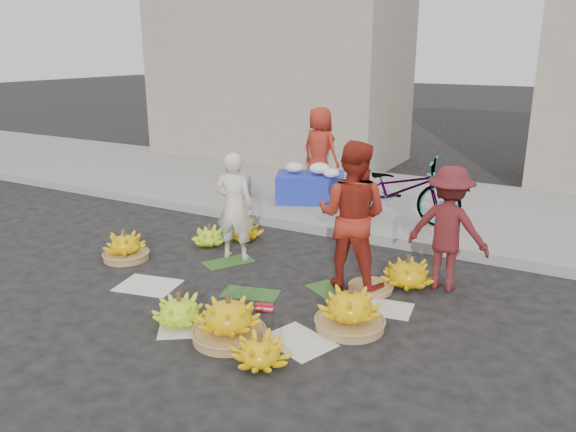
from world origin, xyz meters
The scene contains 23 objects.
ground centered at (0.00, 0.00, 0.00)m, with size 80.00×80.00×0.00m, color black.
curb centered at (0.00, 2.20, 0.07)m, with size 40.00×0.25×0.15m, color gray.
sidewalk centered at (0.00, 4.30, 0.06)m, with size 40.00×4.00×0.12m, color gray.
building_left centered at (-4.00, 7.20, 2.00)m, with size 6.00×3.00×4.00m, color gray.
newspaper_scatter centered at (0.00, -0.80, 0.00)m, with size 3.20×1.80×0.00m, color silver, non-canonical shape.
banana_leaves centered at (-0.10, 0.20, 0.00)m, with size 2.00×1.00×0.00m, color #224C19, non-canonical shape.
banana_bunch_0 centered at (-2.16, -0.08, 0.18)m, with size 0.59×0.59×0.42m.
banana_bunch_1 centered at (-0.33, -1.18, 0.15)m, with size 0.58×0.58×0.35m.
banana_bunch_2 centered at (0.29, -1.18, 0.21)m, with size 0.77×0.77×0.48m.
banana_bunch_3 centered at (0.79, -1.43, 0.14)m, with size 0.55×0.55×0.32m.
banana_bunch_4 centered at (1.22, -0.40, 0.21)m, with size 0.70×0.70×0.47m.
banana_bunch_5 centered at (1.41, 0.90, 0.17)m, with size 0.71×0.71×0.39m.
banana_bunch_6 centered at (-1.52, 0.93, 0.13)m, with size 0.56×0.56×0.31m.
banana_bunch_7 centered at (-1.22, 1.39, 0.14)m, with size 0.61×0.61×0.32m.
basket_spare centered at (1.08, 0.57, 0.03)m, with size 0.51×0.51×0.06m, color olive.
incense_stack centered at (0.28, -0.51, 0.05)m, with size 0.19×0.06×0.08m, color red.
vendor_cream centered at (-0.91, 0.69, 0.72)m, with size 0.53×0.35×1.44m, color beige.
vendor_red centered at (0.81, 0.57, 0.87)m, with size 0.85×0.66×1.75m, color #AB2C1A.
man_striped centered at (1.80, 1.07, 0.73)m, with size 0.95×0.54×1.46m, color maroon.
flower_table centered at (-1.15, 3.39, 0.40)m, with size 1.37×1.15×0.68m.
grey_bucket centered at (-2.42, 3.12, 0.31)m, with size 0.34×0.34×0.38m, color gray.
flower_vendor centered at (-1.31, 4.08, 0.91)m, with size 0.77×0.50×1.58m, color #AB2C1A.
bicycle centered at (0.56, 2.96, 0.63)m, with size 1.95×0.68×1.03m, color gray.
Camera 1 is at (3.17, -5.18, 2.73)m, focal length 35.00 mm.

